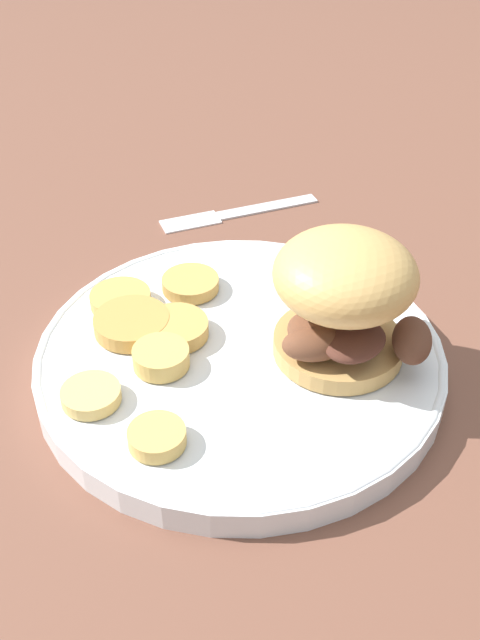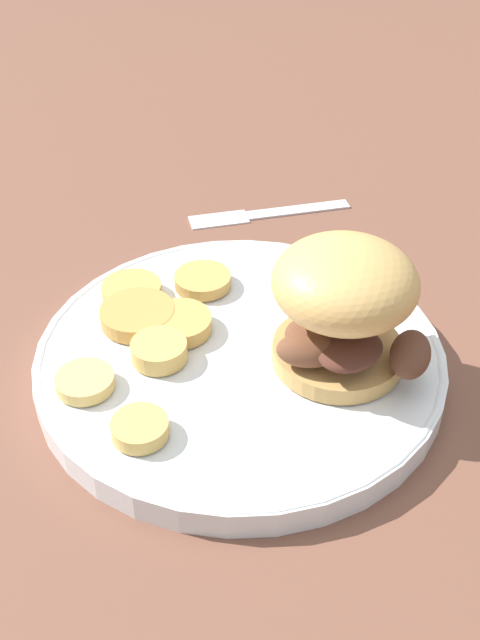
{
  "view_description": "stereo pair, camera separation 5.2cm",
  "coord_description": "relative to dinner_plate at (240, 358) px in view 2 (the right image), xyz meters",
  "views": [
    {
      "loc": [
        0.2,
        -0.36,
        0.37
      ],
      "look_at": [
        0.0,
        0.0,
        0.05
      ],
      "focal_mm": 42.0,
      "sensor_mm": 36.0,
      "label": 1
    },
    {
      "loc": [
        0.24,
        -0.33,
        0.37
      ],
      "look_at": [
        0.0,
        0.0,
        0.05
      ],
      "focal_mm": 42.0,
      "sensor_mm": 36.0,
      "label": 2
    }
  ],
  "objects": [
    {
      "name": "potato_round_4",
      "position": [
        -0.05,
        -0.01,
        0.02
      ],
      "size": [
        0.05,
        0.05,
        0.01
      ],
      "primitive_type": "cylinder",
      "color": "tan",
      "rests_on": "dinner_plate"
    },
    {
      "name": "potato_round_1",
      "position": [
        0.0,
        -0.11,
        0.02
      ],
      "size": [
        0.04,
        0.04,
        0.01
      ],
      "primitive_type": "cylinder",
      "color": "tan",
      "rests_on": "dinner_plate"
    },
    {
      "name": "potato_round_6",
      "position": [
        -0.07,
        0.04,
        0.01
      ],
      "size": [
        0.05,
        0.05,
        0.01
      ],
      "primitive_type": "cylinder",
      "color": "tan",
      "rests_on": "dinner_plate"
    },
    {
      "name": "potato_round_0",
      "position": [
        -0.04,
        -0.04,
        0.02
      ],
      "size": [
        0.04,
        0.04,
        0.01
      ],
      "primitive_type": "cylinder",
      "color": "tan",
      "rests_on": "dinner_plate"
    },
    {
      "name": "fork",
      "position": [
        -0.11,
        0.2,
        -0.01
      ],
      "size": [
        0.12,
        0.13,
        0.0
      ],
      "color": "silver",
      "rests_on": "ground_plane"
    },
    {
      "name": "ground_plane",
      "position": [
        0.0,
        0.0,
        -0.01
      ],
      "size": [
        4.0,
        4.0,
        0.0
      ],
      "primitive_type": "plane",
      "color": "brown"
    },
    {
      "name": "potato_round_5",
      "position": [
        -0.11,
        -0.0,
        0.01
      ],
      "size": [
        0.05,
        0.05,
        0.01
      ],
      "primitive_type": "cylinder",
      "color": "tan",
      "rests_on": "dinner_plate"
    },
    {
      "name": "potato_round_2",
      "position": [
        -0.06,
        -0.09,
        0.01
      ],
      "size": [
        0.04,
        0.04,
        0.01
      ],
      "primitive_type": "cylinder",
      "color": "#DBB766",
      "rests_on": "dinner_plate"
    },
    {
      "name": "potato_round_3",
      "position": [
        -0.08,
        -0.02,
        0.02
      ],
      "size": [
        0.06,
        0.06,
        0.01
      ],
      "primitive_type": "cylinder",
      "color": "#BC8942",
      "rests_on": "dinner_plate"
    },
    {
      "name": "dinner_plate",
      "position": [
        0.0,
        0.0,
        0.0
      ],
      "size": [
        0.29,
        0.29,
        0.02
      ],
      "color": "white",
      "rests_on": "ground_plane"
    },
    {
      "name": "sandwich",
      "position": [
        0.06,
        0.03,
        0.06
      ],
      "size": [
        0.12,
        0.1,
        0.09
      ],
      "color": "tan",
      "rests_on": "dinner_plate"
    }
  ]
}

